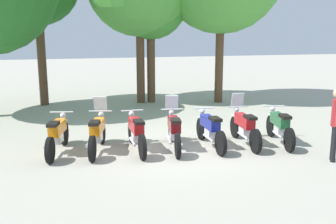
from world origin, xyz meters
name	(u,v)px	position (x,y,z in m)	size (l,w,h in m)	color
ground_plane	(173,148)	(0.00, 0.00, 0.00)	(80.00, 80.00, 0.00)	#ADA899
motorcycle_0	(58,134)	(-3.00, 0.46, 0.50)	(0.80, 2.15, 0.99)	black
motorcycle_1	(97,132)	(-1.99, 0.30, 0.52)	(0.83, 2.13, 1.37)	black
motorcycle_2	(136,132)	(-1.00, 0.10, 0.50)	(0.62, 2.19, 0.99)	black
motorcycle_3	(174,130)	(0.01, -0.03, 0.52)	(0.74, 2.17, 1.37)	black
motorcycle_4	(210,129)	(1.00, -0.16, 0.50)	(0.62, 2.19, 0.99)	black
motorcycle_5	(244,126)	(2.00, -0.23, 0.52)	(0.66, 2.19, 1.37)	black
motorcycle_6	(279,126)	(3.00, -0.42, 0.50)	(0.80, 2.15, 0.99)	black
person_0	(336,119)	(3.39, -2.14, 1.06)	(0.33, 0.38, 1.79)	black
tree_3	(150,3)	(1.21, 7.11, 4.36)	(3.22, 3.22, 6.01)	brown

